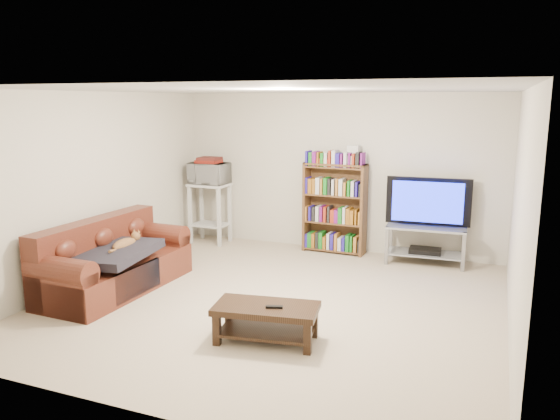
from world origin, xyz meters
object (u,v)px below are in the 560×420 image
at_px(sofa, 112,265).
at_px(bookshelf, 335,207).
at_px(coffee_table, 266,316).
at_px(tv_stand, 426,238).

height_order(sofa, bookshelf, bookshelf).
bearing_deg(coffee_table, tv_stand, 62.04).
bearing_deg(sofa, tv_stand, 37.84).
distance_m(coffee_table, tv_stand, 3.38).
relative_size(tv_stand, bookshelf, 0.82).
relative_size(coffee_table, bookshelf, 0.78).
bearing_deg(bookshelf, tv_stand, -2.49).
bearing_deg(sofa, bookshelf, 53.53).
distance_m(sofa, tv_stand, 4.27).
xyz_separation_m(sofa, coffee_table, (2.35, -0.66, -0.06)).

